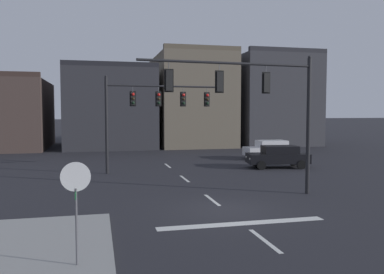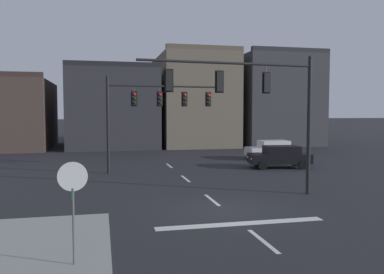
{
  "view_description": "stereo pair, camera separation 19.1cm",
  "coord_description": "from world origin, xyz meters",
  "px_view_note": "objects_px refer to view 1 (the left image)",
  "views": [
    {
      "loc": [
        -5.14,
        -15.61,
        4.12
      ],
      "look_at": [
        -0.87,
        2.38,
        2.93
      ],
      "focal_mm": 37.36,
      "sensor_mm": 36.0,
      "label": 1
    },
    {
      "loc": [
        -4.95,
        -15.65,
        4.12
      ],
      "look_at": [
        -0.87,
        2.38,
        2.93
      ],
      "focal_mm": 37.36,
      "sensor_mm": 36.0,
      "label": 2
    }
  ],
  "objects_px": {
    "signal_mast_far_side": "(150,105)",
    "car_lot_nearside": "(270,149)",
    "signal_mast_near_side": "(257,96)",
    "stop_sign": "(76,189)",
    "car_lot_middle": "(278,156)"
  },
  "relations": [
    {
      "from": "signal_mast_near_side",
      "to": "stop_sign",
      "type": "xyz_separation_m",
      "value": [
        -7.93,
        -7.18,
        -2.68
      ]
    },
    {
      "from": "signal_mast_far_side",
      "to": "car_lot_middle",
      "type": "bearing_deg",
      "value": -1.76
    },
    {
      "from": "stop_sign",
      "to": "car_lot_nearside",
      "type": "distance_m",
      "value": 26.08
    },
    {
      "from": "signal_mast_near_side",
      "to": "car_lot_middle",
      "type": "relative_size",
      "value": 1.87
    },
    {
      "from": "signal_mast_far_side",
      "to": "car_lot_nearside",
      "type": "xyz_separation_m",
      "value": [
        11.05,
        4.82,
        -3.66
      ]
    },
    {
      "from": "stop_sign",
      "to": "car_lot_middle",
      "type": "height_order",
      "value": "stop_sign"
    },
    {
      "from": "signal_mast_far_side",
      "to": "signal_mast_near_side",
      "type": "bearing_deg",
      "value": -67.06
    },
    {
      "from": "signal_mast_near_side",
      "to": "signal_mast_far_side",
      "type": "xyz_separation_m",
      "value": [
        -3.92,
        9.26,
        -0.3
      ]
    },
    {
      "from": "stop_sign",
      "to": "car_lot_nearside",
      "type": "xyz_separation_m",
      "value": [
        15.06,
        21.26,
        -1.29
      ]
    },
    {
      "from": "signal_mast_far_side",
      "to": "car_lot_middle",
      "type": "relative_size",
      "value": 1.76
    },
    {
      "from": "signal_mast_near_side",
      "to": "signal_mast_far_side",
      "type": "height_order",
      "value": "signal_mast_near_side"
    },
    {
      "from": "signal_mast_far_side",
      "to": "stop_sign",
      "type": "relative_size",
      "value": 2.87
    },
    {
      "from": "signal_mast_near_side",
      "to": "signal_mast_far_side",
      "type": "bearing_deg",
      "value": 112.94
    },
    {
      "from": "signal_mast_far_side",
      "to": "stop_sign",
      "type": "height_order",
      "value": "signal_mast_far_side"
    },
    {
      "from": "car_lot_nearside",
      "to": "stop_sign",
      "type": "bearing_deg",
      "value": -125.32
    }
  ]
}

